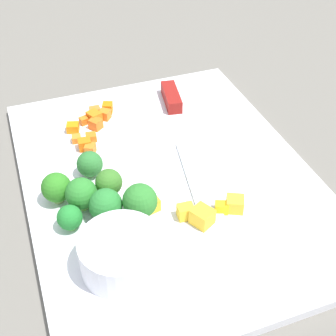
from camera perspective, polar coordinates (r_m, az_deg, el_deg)
name	(u,v)px	position (r m, az deg, el deg)	size (l,w,h in m)	color
ground_plane	(168,182)	(0.57, 0.00, -1.69)	(4.00, 4.00, 0.00)	#67635B
cutting_board	(168,178)	(0.56, 0.00, -1.24)	(0.44, 0.34, 0.01)	white
prep_bowl	(122,254)	(0.45, -5.75, -10.45)	(0.08, 0.08, 0.04)	white
chef_knife	(179,119)	(0.64, 1.33, 6.00)	(0.27, 0.07, 0.02)	silver
carrot_dice_0	(94,117)	(0.65, -9.07, 6.24)	(0.02, 0.02, 0.02)	orange
carrot_dice_1	(91,137)	(0.62, -9.44, 3.77)	(0.01, 0.01, 0.01)	orange
carrot_dice_2	(90,149)	(0.60, -9.56, 2.31)	(0.01, 0.01, 0.01)	orange
carrot_dice_3	(84,121)	(0.65, -10.34, 5.75)	(0.01, 0.01, 0.01)	orange
carrot_dice_4	(77,139)	(0.62, -11.20, 3.55)	(0.01, 0.01, 0.01)	orange
carrot_dice_5	(85,144)	(0.60, -10.23, 2.89)	(0.02, 0.01, 0.01)	orange
carrot_dice_6	(105,115)	(0.66, -7.78, 6.54)	(0.01, 0.01, 0.01)	orange
carrot_dice_7	(95,111)	(0.67, -8.97, 6.92)	(0.01, 0.01, 0.01)	orange
carrot_dice_8	(73,128)	(0.64, -11.64, 4.90)	(0.02, 0.01, 0.01)	orange
carrot_dice_9	(108,108)	(0.67, -7.46, 7.37)	(0.01, 0.01, 0.01)	orange
carrot_dice_10	(96,124)	(0.64, -8.90, 5.38)	(0.01, 0.01, 0.01)	orange
pepper_dice_0	(222,208)	(0.51, 6.62, -4.89)	(0.01, 0.01, 0.01)	yellow
pepper_dice_1	(149,203)	(0.51, -2.41, -4.38)	(0.02, 0.02, 0.02)	yellow
pepper_dice_2	(235,204)	(0.52, 8.24, -4.41)	(0.02, 0.02, 0.02)	yellow
pepper_dice_3	(186,212)	(0.50, 2.19, -5.40)	(0.02, 0.01, 0.02)	yellow
pepper_dice_4	(202,217)	(0.50, 4.23, -5.99)	(0.02, 0.02, 0.02)	yellow
broccoli_floret_0	(70,218)	(0.50, -12.01, -6.02)	(0.03, 0.03, 0.03)	#83BF5E
broccoli_floret_1	(81,194)	(0.51, -10.64, -3.15)	(0.04, 0.04, 0.04)	#87BB55
broccoli_floret_2	(140,201)	(0.49, -3.48, -4.13)	(0.04, 0.04, 0.04)	#83B76C
broccoli_floret_3	(106,205)	(0.50, -7.68, -4.60)	(0.04, 0.04, 0.04)	#82C05D
broccoli_floret_4	(90,164)	(0.56, -9.61, 0.45)	(0.03, 0.03, 0.03)	#94B064
broccoli_floret_5	(109,183)	(0.52, -7.30, -1.83)	(0.03, 0.03, 0.04)	#81BF63
broccoli_floret_6	(56,187)	(0.53, -13.62, -2.28)	(0.03, 0.03, 0.04)	#8FB160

